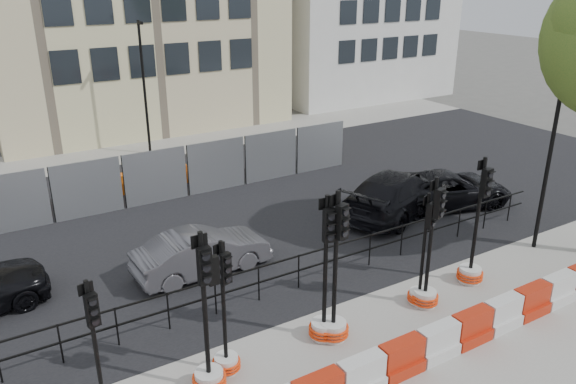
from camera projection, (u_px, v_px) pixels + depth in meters
ground at (324, 310)px, 14.06m from camera, size 120.00×120.00×0.00m
sidewalk_near at (406, 378)px, 11.67m from camera, size 40.00×6.00×0.02m
road at (210, 214)px, 19.63m from camera, size 40.00×14.00×0.03m
sidewalk_far at (134, 150)px, 26.80m from camera, size 40.00×4.00×0.02m
kerb_railing at (299, 266)px, 14.77m from camera, size 18.00×0.04×1.00m
heras_fencing at (168, 175)px, 21.30m from camera, size 14.33×1.72×2.00m
lamp_post_far at (144, 85)px, 25.06m from camera, size 0.12×0.56×6.00m
lamp_post_near at (552, 147)px, 16.10m from camera, size 0.12×0.56×6.00m
barrier_row at (401, 359)px, 11.70m from camera, size 13.60×0.50×0.80m
traffic_signal_b at (209, 355)px, 11.09m from camera, size 0.69×0.69×3.52m
traffic_signal_c at (226, 346)px, 11.66m from camera, size 0.60×0.60×3.07m
traffic_signal_d at (335, 306)px, 12.66m from camera, size 0.72×0.72×3.66m
traffic_signal_e at (324, 311)px, 12.72m from camera, size 0.70×0.70×3.56m
traffic_signal_f at (421, 278)px, 14.10m from camera, size 0.60×0.60×3.03m
traffic_signal_g at (427, 281)px, 14.00m from camera, size 0.68×0.68×3.46m
traffic_signal_h at (472, 258)px, 15.07m from camera, size 0.71×0.71×3.58m
car_b at (202, 252)px, 15.60m from camera, size 1.64×3.95×1.27m
car_c at (396, 193)px, 19.51m from camera, size 5.74×6.66×1.50m
car_d at (448, 189)px, 20.16m from camera, size 4.48×5.71×1.28m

